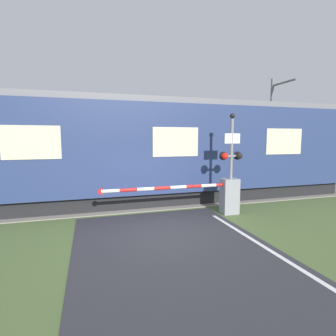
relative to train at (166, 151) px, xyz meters
The scene contains 6 objects.
ground_plane 4.58m from the train, 108.13° to the right, with size 80.00×80.00×0.00m, color #4C6033.
track_bed 2.52m from the train, behind, with size 36.00×3.20×0.13m.
train is the anchor object (origin of this frame).
crossing_barrier 3.34m from the train, 63.51° to the right, with size 4.93×0.44×1.29m.
signal_post 3.18m from the train, 58.64° to the right, with size 0.87×0.26×3.62m.
catenary_pole 7.49m from the train, 16.74° to the left, with size 0.20×1.90×6.18m.
Camera 1 is at (-1.96, -7.16, 2.74)m, focal length 28.00 mm.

